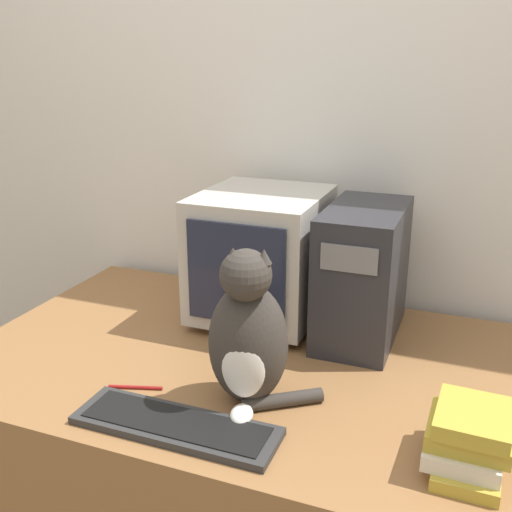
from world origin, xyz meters
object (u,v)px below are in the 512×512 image
(keyboard, at_px, (176,425))
(cat, at_px, (248,338))
(crt_monitor, at_px, (261,255))
(pen, at_px, (135,387))
(book_stack, at_px, (468,439))
(computer_tower, at_px, (363,273))

(keyboard, xyz_separation_m, cat, (0.11, 0.16, 0.16))
(crt_monitor, relative_size, pen, 3.12)
(crt_monitor, height_order, pen, crt_monitor)
(crt_monitor, relative_size, book_stack, 1.95)
(computer_tower, relative_size, pen, 2.98)
(cat, height_order, book_stack, cat)
(crt_monitor, distance_m, pen, 0.57)
(book_stack, bearing_deg, crt_monitor, 140.60)
(keyboard, height_order, book_stack, book_stack)
(pen, bearing_deg, computer_tower, 47.90)
(book_stack, relative_size, pen, 1.60)
(crt_monitor, distance_m, cat, 0.49)
(computer_tower, bearing_deg, pen, -132.10)
(keyboard, height_order, cat, cat)
(book_stack, distance_m, pen, 0.78)
(crt_monitor, height_order, cat, crt_monitor)
(computer_tower, bearing_deg, cat, -110.61)
(keyboard, xyz_separation_m, pen, (-0.17, 0.11, -0.01))
(book_stack, bearing_deg, pen, 179.31)
(computer_tower, relative_size, book_stack, 1.86)
(cat, relative_size, pen, 2.98)
(computer_tower, height_order, keyboard, computer_tower)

